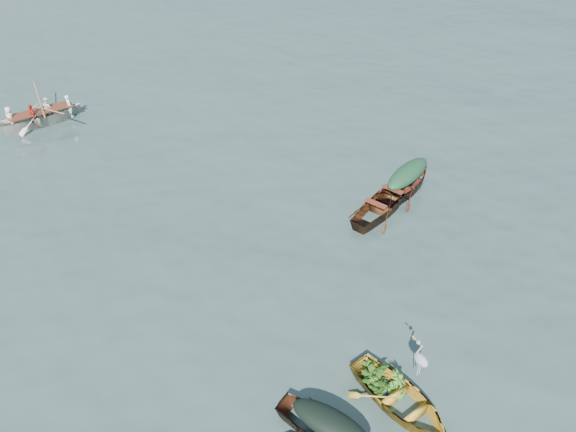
{
  "coord_description": "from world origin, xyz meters",
  "views": [
    {
      "loc": [
        -7.34,
        -9.17,
        10.33
      ],
      "look_at": [
        -0.83,
        2.47,
        0.5
      ],
      "focal_mm": 35.0,
      "sensor_mm": 36.0,
      "label": 1
    }
  ],
  "objects_px": {
    "open_wooden_boat": "(383,211)",
    "rowed_boat": "(44,124)",
    "yellow_dinghy": "(399,406)",
    "green_tarp_boat": "(405,191)",
    "heron": "(420,365)"
  },
  "relations": [
    {
      "from": "yellow_dinghy",
      "to": "heron",
      "type": "distance_m",
      "value": 1.05
    },
    {
      "from": "open_wooden_boat",
      "to": "rowed_boat",
      "type": "relative_size",
      "value": 0.93
    },
    {
      "from": "rowed_boat",
      "to": "heron",
      "type": "height_order",
      "value": "heron"
    },
    {
      "from": "green_tarp_boat",
      "to": "rowed_boat",
      "type": "relative_size",
      "value": 0.93
    },
    {
      "from": "yellow_dinghy",
      "to": "green_tarp_boat",
      "type": "height_order",
      "value": "green_tarp_boat"
    },
    {
      "from": "open_wooden_boat",
      "to": "rowed_boat",
      "type": "xyz_separation_m",
      "value": [
        -8.2,
        11.45,
        0.0
      ]
    },
    {
      "from": "green_tarp_boat",
      "to": "open_wooden_boat",
      "type": "bearing_deg",
      "value": 90.0
    },
    {
      "from": "yellow_dinghy",
      "to": "open_wooden_boat",
      "type": "relative_size",
      "value": 0.77
    },
    {
      "from": "green_tarp_boat",
      "to": "rowed_boat",
      "type": "height_order",
      "value": "rowed_boat"
    },
    {
      "from": "green_tarp_boat",
      "to": "heron",
      "type": "relative_size",
      "value": 4.49
    },
    {
      "from": "yellow_dinghy",
      "to": "green_tarp_boat",
      "type": "relative_size",
      "value": 0.77
    },
    {
      "from": "yellow_dinghy",
      "to": "rowed_boat",
      "type": "height_order",
      "value": "rowed_boat"
    },
    {
      "from": "heron",
      "to": "open_wooden_boat",
      "type": "bearing_deg",
      "value": 49.41
    },
    {
      "from": "yellow_dinghy",
      "to": "heron",
      "type": "height_order",
      "value": "heron"
    },
    {
      "from": "rowed_boat",
      "to": "open_wooden_boat",
      "type": "bearing_deg",
      "value": -151.57
    }
  ]
}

